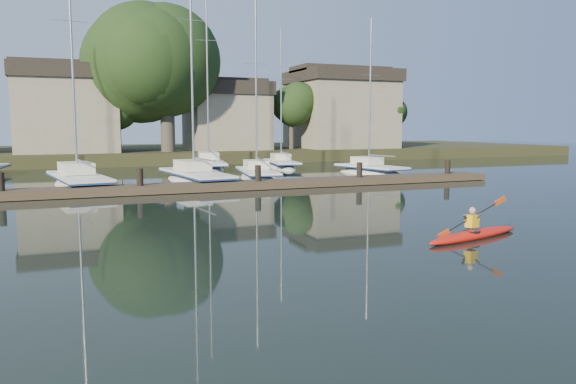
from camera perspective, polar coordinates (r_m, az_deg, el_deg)
name	(u,v)px	position (r m, az deg, el deg)	size (l,w,h in m)	color
ground	(319,246)	(15.37, 3.16, -5.49)	(160.00, 160.00, 0.00)	black
kayak	(474,233)	(17.21, 18.36, -3.97)	(4.05, 1.60, 1.29)	red
dock	(201,187)	(28.49, -8.79, 0.55)	(34.00, 2.00, 1.80)	#4B362A
sailboat_1	(79,191)	(31.75, -20.47, 0.10)	(3.65, 9.34, 14.89)	silver
sailboat_2	(196,186)	(32.48, -9.37, 0.59)	(3.20, 9.63, 15.64)	silver
sailboat_3	(257,182)	(34.40, -3.14, 1.04)	(3.14, 7.70, 12.06)	silver
sailboat_4	(370,177)	(38.03, 8.38, 1.52)	(3.28, 7.00, 11.45)	silver
sailboat_6	(209,171)	(42.68, -8.01, 2.09)	(3.92, 10.45, 16.27)	silver
sailboat_7	(282,170)	(43.24, -0.64, 2.24)	(3.14, 7.49, 11.73)	silver
shore	(154,126)	(54.48, -13.47, 6.58)	(90.00, 25.25, 12.75)	#2A3219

